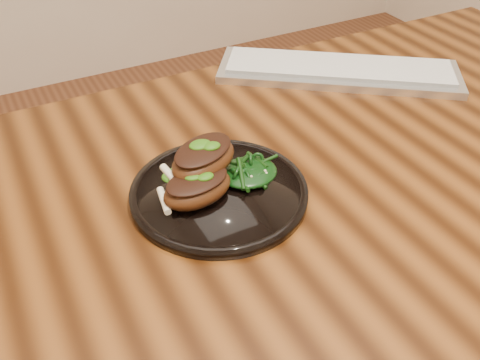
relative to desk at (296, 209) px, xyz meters
name	(u,v)px	position (x,y,z in m)	size (l,w,h in m)	color
desk	(296,209)	(0.00, 0.00, 0.00)	(1.60, 0.80, 0.75)	black
plate	(219,192)	(-0.14, 0.00, 0.09)	(0.26, 0.26, 0.02)	black
lamb_chop_front	(197,187)	(-0.18, -0.01, 0.12)	(0.12, 0.09, 0.05)	#49230E
lamb_chop_back	(203,158)	(-0.15, 0.03, 0.14)	(0.13, 0.12, 0.05)	#49230E
herb_smear	(183,173)	(-0.17, 0.06, 0.10)	(0.07, 0.04, 0.00)	#1C4F08
greens_heap	(248,169)	(-0.09, 0.00, 0.11)	(0.09, 0.08, 0.03)	black
keyboard	(339,70)	(0.25, 0.24, 0.09)	(0.48, 0.41, 0.02)	silver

